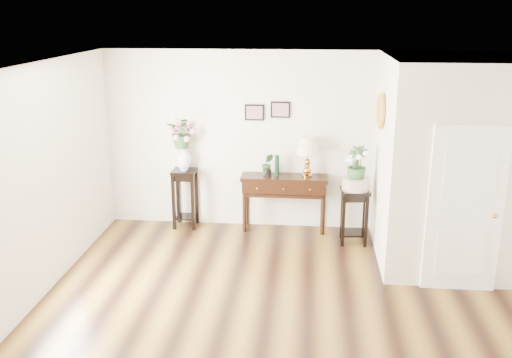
# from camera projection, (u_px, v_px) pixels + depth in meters

# --- Properties ---
(floor) EXTENTS (6.00, 5.50, 0.02)m
(floor) POSITION_uv_depth(u_px,v_px,m) (287.00, 312.00, 6.65)
(floor) COLOR brown
(floor) RESTS_ON ground
(ceiling) EXTENTS (6.00, 5.50, 0.02)m
(ceiling) POSITION_uv_depth(u_px,v_px,m) (292.00, 69.00, 5.84)
(ceiling) COLOR white
(ceiling) RESTS_ON ground
(wall_back) EXTENTS (6.00, 0.02, 2.80)m
(wall_back) POSITION_uv_depth(u_px,v_px,m) (296.00, 142.00, 8.86)
(wall_back) COLOR beige
(wall_back) RESTS_ON ground
(wall_front) EXTENTS (6.00, 0.02, 2.80)m
(wall_front) POSITION_uv_depth(u_px,v_px,m) (273.00, 337.00, 3.62)
(wall_front) COLOR beige
(wall_front) RESTS_ON ground
(wall_left) EXTENTS (0.02, 5.50, 2.80)m
(wall_left) POSITION_uv_depth(u_px,v_px,m) (27.00, 190.00, 6.51)
(wall_left) COLOR beige
(wall_left) RESTS_ON ground
(partition) EXTENTS (1.80, 1.95, 2.80)m
(partition) POSITION_uv_depth(u_px,v_px,m) (449.00, 161.00, 7.75)
(partition) COLOR beige
(partition) RESTS_ON floor
(door) EXTENTS (0.90, 0.05, 2.10)m
(door) POSITION_uv_depth(u_px,v_px,m) (465.00, 210.00, 6.90)
(door) COLOR white
(door) RESTS_ON floor
(art_print_left) EXTENTS (0.30, 0.02, 0.25)m
(art_print_left) POSITION_uv_depth(u_px,v_px,m) (254.00, 112.00, 8.77)
(art_print_left) COLOR black
(art_print_left) RESTS_ON wall_back
(art_print_right) EXTENTS (0.30, 0.02, 0.25)m
(art_print_right) POSITION_uv_depth(u_px,v_px,m) (280.00, 110.00, 8.72)
(art_print_right) COLOR black
(art_print_right) RESTS_ON wall_back
(wall_ornament) EXTENTS (0.07, 0.51, 0.51)m
(wall_ornament) POSITION_uv_depth(u_px,v_px,m) (381.00, 111.00, 7.76)
(wall_ornament) COLOR gold
(wall_ornament) RESTS_ON partition
(console_table) EXTENTS (1.34, 0.45, 0.89)m
(console_table) POSITION_uv_depth(u_px,v_px,m) (284.00, 203.00, 8.98)
(console_table) COLOR black
(console_table) RESTS_ON floor
(table_lamp) EXTENTS (0.42, 0.42, 0.62)m
(table_lamp) POSITION_uv_depth(u_px,v_px,m) (308.00, 154.00, 8.72)
(table_lamp) COLOR #B1732B
(table_lamp) RESTS_ON console_table
(green_vase) EXTENTS (0.08, 0.08, 0.33)m
(green_vase) POSITION_uv_depth(u_px,v_px,m) (277.00, 165.00, 8.82)
(green_vase) COLOR black
(green_vase) RESTS_ON console_table
(potted_plant) EXTENTS (0.20, 0.17, 0.33)m
(potted_plant) POSITION_uv_depth(u_px,v_px,m) (268.00, 165.00, 8.83)
(potted_plant) COLOR #294A23
(potted_plant) RESTS_ON console_table
(plant_stand_a) EXTENTS (0.38, 0.38, 0.94)m
(plant_stand_a) POSITION_uv_depth(u_px,v_px,m) (185.00, 198.00, 9.12)
(plant_stand_a) COLOR black
(plant_stand_a) RESTS_ON floor
(porcelain_vase) EXTENTS (0.25, 0.25, 0.40)m
(porcelain_vase) POSITION_uv_depth(u_px,v_px,m) (184.00, 156.00, 8.92)
(porcelain_vase) COLOR white
(porcelain_vase) RESTS_ON plant_stand_a
(lily_arrangement) EXTENTS (0.57, 0.53, 0.50)m
(lily_arrangement) POSITION_uv_depth(u_px,v_px,m) (183.00, 129.00, 8.79)
(lily_arrangement) COLOR #294A23
(lily_arrangement) RESTS_ON porcelain_vase
(plant_stand_b) EXTENTS (0.44, 0.44, 0.84)m
(plant_stand_b) POSITION_uv_depth(u_px,v_px,m) (354.00, 216.00, 8.50)
(plant_stand_b) COLOR black
(plant_stand_b) RESTS_ON floor
(ceramic_bowl) EXTENTS (0.47, 0.47, 0.18)m
(ceramic_bowl) POSITION_uv_depth(u_px,v_px,m) (356.00, 184.00, 8.36)
(ceramic_bowl) COLOR beige
(ceramic_bowl) RESTS_ON plant_stand_b
(narcissus) EXTENTS (0.39, 0.39, 0.53)m
(narcissus) POSITION_uv_depth(u_px,v_px,m) (357.00, 164.00, 8.27)
(narcissus) COLOR #294A23
(narcissus) RESTS_ON ceramic_bowl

